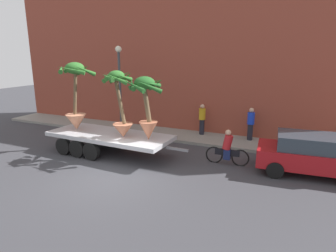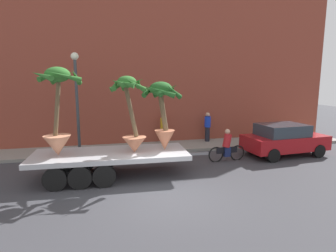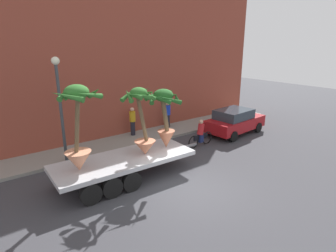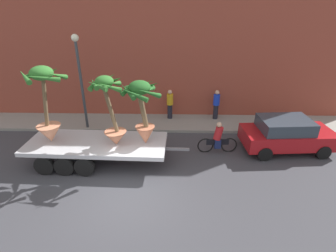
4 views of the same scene
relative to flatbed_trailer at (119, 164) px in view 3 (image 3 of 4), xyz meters
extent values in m
plane|color=#38383D|center=(1.91, -2.15, -0.76)|extent=(60.00, 60.00, 0.00)
cube|color=gray|center=(1.91, 3.95, -0.68)|extent=(24.00, 2.20, 0.15)
cube|color=brown|center=(1.91, 5.65, 4.17)|extent=(24.00, 1.20, 9.86)
cube|color=#B7BABF|center=(0.27, -0.01, 0.13)|extent=(5.93, 2.40, 0.18)
cylinder|color=black|center=(-1.57, 1.08, -0.36)|extent=(0.81, 0.25, 0.80)
cylinder|color=black|center=(-1.64, -0.97, -0.36)|extent=(0.81, 0.25, 0.80)
cylinder|color=black|center=(-0.75, 1.05, -0.36)|extent=(0.81, 0.25, 0.80)
cylinder|color=black|center=(-0.82, -1.00, -0.36)|extent=(0.81, 0.25, 0.80)
cylinder|color=black|center=(0.07, 1.03, -0.36)|extent=(0.81, 0.25, 0.80)
cylinder|color=black|center=(0.00, -1.03, -0.36)|extent=(0.81, 0.25, 0.80)
cube|color=slate|center=(3.70, -0.12, -0.02)|extent=(1.00, 0.13, 0.10)
cone|color=#B26647|center=(2.37, -0.11, 0.62)|extent=(0.79, 0.79, 0.79)
cylinder|color=brown|center=(2.29, -0.11, 1.83)|extent=(0.45, 0.20, 1.64)
ellipsoid|color=#235B23|center=(2.22, -0.11, 2.64)|extent=(0.87, 0.87, 0.54)
cone|color=#235B23|center=(2.66, -0.14, 2.60)|extent=(0.26, 0.92, 0.38)
cone|color=#235B23|center=(2.51, 0.35, 2.55)|extent=(1.01, 0.74, 0.62)
cone|color=#235B23|center=(2.15, 0.43, 2.59)|extent=(1.13, 0.34, 0.45)
cone|color=#235B23|center=(1.81, 0.17, 2.57)|extent=(0.73, 0.93, 0.54)
cone|color=#235B23|center=(1.81, -0.40, 2.58)|extent=(0.76, 0.94, 0.47)
cone|color=#235B23|center=(2.05, -0.68, 2.58)|extent=(1.20, 0.53, 0.56)
cone|color=#235B23|center=(2.63, -0.48, 2.55)|extent=(0.89, 0.95, 0.65)
cone|color=#C17251|center=(1.16, -0.22, 0.52)|extent=(0.90, 0.90, 0.61)
cylinder|color=brown|center=(1.04, -0.22, 1.86)|extent=(0.55, 0.16, 2.07)
ellipsoid|color=#2D6B28|center=(0.93, -0.22, 2.90)|extent=(0.70, 0.70, 0.44)
cone|color=#2D6B28|center=(1.36, -0.25, 2.85)|extent=(0.26, 0.90, 0.44)
cone|color=#2D6B28|center=(1.18, 0.18, 2.82)|extent=(0.91, 0.68, 0.56)
cone|color=#2D6B28|center=(0.78, 0.26, 2.81)|extent=(1.00, 0.49, 0.60)
cone|color=#2D6B28|center=(0.53, -0.12, 2.82)|extent=(0.40, 0.85, 0.50)
cone|color=#2D6B28|center=(0.59, -0.39, 2.86)|extent=(0.54, 0.78, 0.35)
cone|color=#2D6B28|center=(0.76, -0.61, 2.86)|extent=(0.87, 0.52, 0.38)
cone|color=#2D6B28|center=(1.19, -0.62, 2.82)|extent=(0.90, 0.69, 0.58)
cone|color=tan|center=(-1.63, -0.02, 0.59)|extent=(0.97, 0.97, 0.75)
cylinder|color=brown|center=(-1.56, -0.02, 2.06)|extent=(0.41, 0.15, 2.19)
ellipsoid|color=#2D6B28|center=(-1.48, -0.02, 3.16)|extent=(0.87, 0.87, 0.55)
cone|color=#2D6B28|center=(-0.85, -0.09, 3.09)|extent=(0.32, 1.26, 0.62)
cone|color=#2D6B28|center=(-1.38, 0.41, 3.07)|extent=(0.91, 0.38, 0.56)
cone|color=#2D6B28|center=(-1.82, 0.26, 3.10)|extent=(0.73, 0.83, 0.44)
cone|color=#2D6B28|center=(-1.93, -0.41, 3.12)|extent=(0.93, 1.04, 0.40)
cone|color=#2D6B28|center=(-1.20, -0.55, 3.11)|extent=(1.16, 0.74, 0.48)
torus|color=black|center=(6.09, 0.98, -0.42)|extent=(0.74, 0.10, 0.74)
torus|color=black|center=(5.00, 0.92, -0.42)|extent=(0.74, 0.10, 0.74)
cube|color=black|center=(5.54, 0.95, -0.24)|extent=(1.04, 0.12, 0.28)
cylinder|color=red|center=(5.54, 0.95, 0.21)|extent=(0.46, 0.36, 0.65)
sphere|color=tan|center=(5.54, 0.95, 0.63)|extent=(0.24, 0.24, 0.24)
cube|color=navy|center=(5.54, 0.95, -0.32)|extent=(0.29, 0.26, 0.44)
cube|color=maroon|center=(8.77, 1.23, -0.09)|extent=(4.18, 2.11, 0.70)
cube|color=#2D3842|center=(8.57, 1.21, 0.54)|extent=(2.35, 1.79, 0.56)
cylinder|color=black|center=(10.02, 2.18, -0.44)|extent=(0.65, 0.25, 0.64)
cylinder|color=black|center=(10.15, 0.47, -0.44)|extent=(0.65, 0.25, 0.64)
cylinder|color=black|center=(7.39, 1.98, -0.44)|extent=(0.65, 0.25, 0.64)
cylinder|color=black|center=(7.52, 0.28, -0.44)|extent=(0.65, 0.25, 0.64)
cylinder|color=black|center=(5.93, 4.47, -0.18)|extent=(0.28, 0.28, 0.85)
cylinder|color=#1938C6|center=(5.93, 4.47, 0.55)|extent=(0.36, 0.36, 0.62)
sphere|color=tan|center=(5.93, 4.47, 0.98)|extent=(0.24, 0.24, 0.24)
cylinder|color=black|center=(3.29, 4.47, -0.18)|extent=(0.28, 0.28, 0.85)
cylinder|color=gold|center=(3.29, 4.47, 0.55)|extent=(0.36, 0.36, 0.62)
sphere|color=tan|center=(3.29, 4.47, 0.98)|extent=(0.24, 0.24, 0.24)
cylinder|color=#383D42|center=(-1.16, 3.15, 1.64)|extent=(0.14, 0.14, 4.50)
sphere|color=#EAEACC|center=(-1.16, 3.15, 4.04)|extent=(0.36, 0.36, 0.36)
camera|label=1|loc=(8.02, -10.59, 3.82)|focal=30.90mm
camera|label=2|loc=(0.11, -10.51, 2.98)|focal=29.45mm
camera|label=3|loc=(-4.82, -9.67, 4.88)|focal=30.07mm
camera|label=4|loc=(3.54, -9.78, 5.63)|focal=28.41mm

